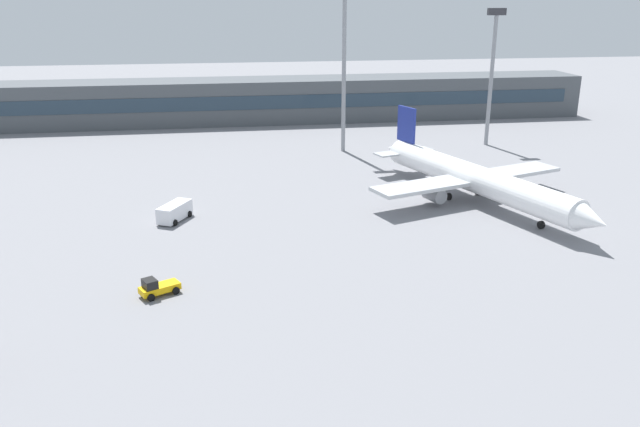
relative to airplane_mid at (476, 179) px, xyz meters
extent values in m
plane|color=gray|center=(-27.63, -10.36, -3.12)|extent=(400.00, 400.00, 0.00)
cube|color=#4C5156|center=(-27.63, 62.00, 1.38)|extent=(148.32, 12.00, 9.00)
cube|color=#263847|center=(-27.63, 55.95, 1.83)|extent=(140.91, 0.16, 2.80)
cylinder|color=white|center=(-0.09, 0.25, 0.04)|extent=(14.59, 33.76, 3.63)
cone|color=white|center=(6.02, -17.59, 0.04)|extent=(4.56, 4.90, 3.45)
cone|color=white|center=(-6.13, 17.92, 0.04)|extent=(3.58, 4.26, 2.54)
cube|color=navy|center=(-5.20, 15.18, 4.48)|extent=(1.69, 4.09, 5.26)
cube|color=silver|center=(-5.29, 15.46, 0.23)|extent=(9.92, 5.63, 0.23)
cube|color=silver|center=(-0.40, 1.16, -0.25)|extent=(28.64, 13.64, 0.48)
cylinder|color=gray|center=(-5.83, -0.70, -1.60)|extent=(2.80, 3.52, 1.91)
cylinder|color=gray|center=(5.03, 3.01, -1.60)|extent=(2.80, 3.52, 1.91)
cylinder|color=black|center=(3.82, -11.15, -2.64)|extent=(0.67, 1.03, 0.96)
cylinder|color=black|center=(-3.06, 1.26, -2.64)|extent=(0.67, 1.03, 0.96)
cylinder|color=black|center=(1.65, 2.87, -2.64)|extent=(0.67, 1.03, 0.96)
cube|color=#F2B20C|center=(-39.03, -22.19, -2.47)|extent=(3.89, 3.00, 0.60)
cube|color=black|center=(-39.83, -22.61, -1.82)|extent=(1.62, 1.75, 0.90)
cylinder|color=black|center=(-40.46, -22.06, -2.77)|extent=(0.74, 0.55, 0.70)
cylinder|color=black|center=(-39.73, -23.44, -2.77)|extent=(0.74, 0.55, 0.70)
cylinder|color=black|center=(-38.33, -20.95, -2.77)|extent=(0.74, 0.55, 0.70)
cylinder|color=black|center=(-37.61, -22.33, -2.77)|extent=(0.74, 0.55, 0.70)
cube|color=white|center=(-38.81, -1.44, -1.99)|extent=(4.21, 5.53, 1.90)
cube|color=#1E2633|center=(-39.75, -3.21, -1.49)|extent=(1.75, 1.04, 0.70)
cylinder|color=black|center=(-40.51, -2.46, -2.74)|extent=(0.60, 0.80, 0.76)
cylinder|color=black|center=(-38.71, -3.42, -2.74)|extent=(0.60, 0.80, 0.76)
cylinder|color=black|center=(-38.91, 0.54, -2.74)|extent=(0.60, 0.80, 0.76)
cylinder|color=black|center=(-37.11, -0.42, -2.74)|extent=(0.60, 0.80, 0.76)
cylinder|color=gray|center=(15.14, 32.39, 8.22)|extent=(0.70, 0.70, 22.68)
cube|color=#333338|center=(15.14, 32.39, 20.16)|extent=(3.20, 0.80, 1.20)
cylinder|color=gray|center=(-11.65, 31.58, 11.42)|extent=(0.70, 0.70, 29.07)
camera|label=1|loc=(-32.86, -77.43, 23.00)|focal=36.23mm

